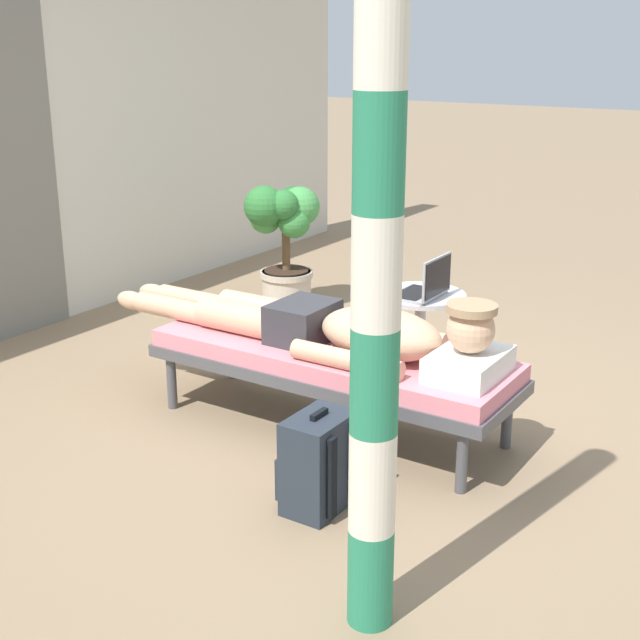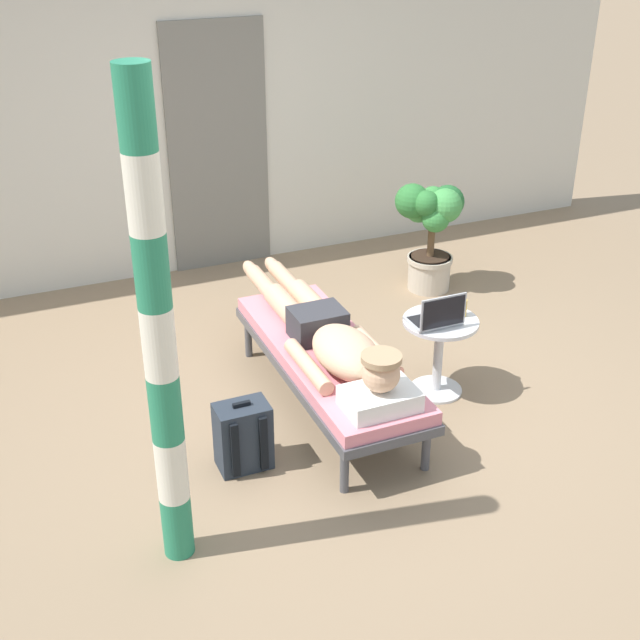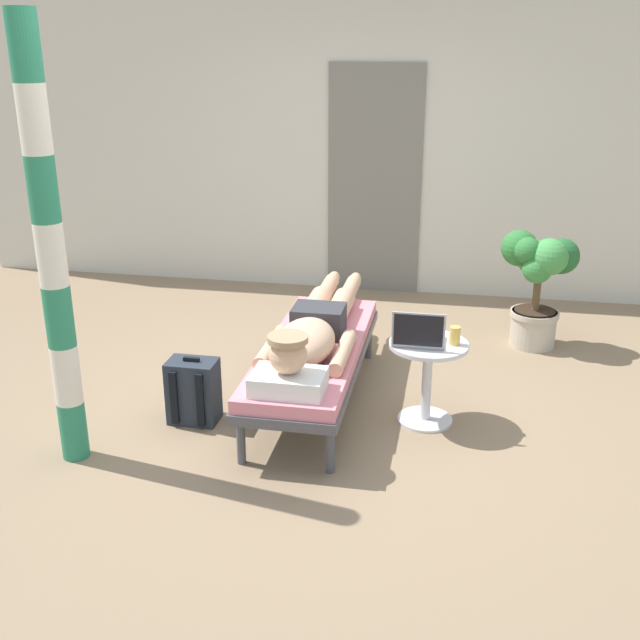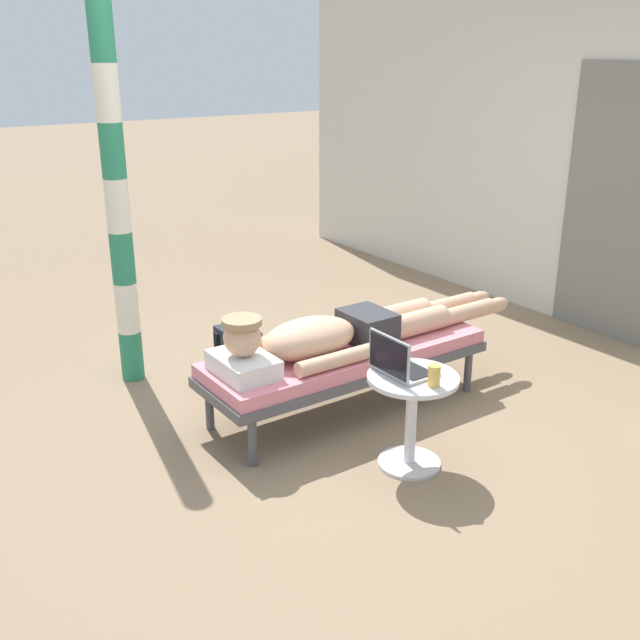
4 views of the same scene
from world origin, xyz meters
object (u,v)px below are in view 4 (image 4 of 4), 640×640
object	(u,v)px
person_reclining	(341,332)
side_table	(412,405)
laptop	(398,364)
backpack	(239,358)
drink_glass	(434,376)
porch_post	(118,205)
lounge_chair	(346,358)

from	to	relation	value
person_reclining	side_table	xyz separation A→B (m)	(0.73, -0.07, -0.16)
laptop	backpack	size ratio (longest dim) A/B	0.73
side_table	laptop	bearing A→B (deg)	-139.48
drink_glass	laptop	bearing A→B (deg)	-165.44
laptop	drink_glass	size ratio (longest dim) A/B	2.78
laptop	drink_glass	xyz separation A→B (m)	(0.21, 0.05, -0.00)
laptop	drink_glass	distance (m)	0.22
drink_glass	side_table	bearing A→B (deg)	-178.76
person_reclining	laptop	xyz separation A→B (m)	(0.67, -0.12, 0.06)
laptop	porch_post	xyz separation A→B (m)	(-1.87, -0.75, 0.61)
lounge_chair	drink_glass	size ratio (longest dim) A/B	16.29
porch_post	side_table	bearing A→B (deg)	22.56
person_reclining	backpack	bearing A→B (deg)	-154.02
lounge_chair	side_table	bearing A→B (deg)	-8.63
lounge_chair	person_reclining	world-z (taller)	person_reclining
person_reclining	backpack	distance (m)	0.82
person_reclining	porch_post	size ratio (longest dim) A/B	0.91
backpack	laptop	bearing A→B (deg)	8.78
backpack	porch_post	size ratio (longest dim) A/B	0.18
porch_post	laptop	bearing A→B (deg)	21.87
person_reclining	lounge_chair	bearing A→B (deg)	90.00
person_reclining	side_table	world-z (taller)	person_reclining
lounge_chair	porch_post	bearing A→B (deg)	-142.82
backpack	person_reclining	bearing A→B (deg)	25.98
laptop	backpack	xyz separation A→B (m)	(-1.35, -0.21, -0.39)
lounge_chair	backpack	distance (m)	0.79
drink_glass	backpack	size ratio (longest dim) A/B	0.26
side_table	backpack	bearing A→B (deg)	-169.56
laptop	backpack	world-z (taller)	laptop
lounge_chair	porch_post	distance (m)	1.73
drink_glass	backpack	world-z (taller)	drink_glass
drink_glass	porch_post	bearing A→B (deg)	-158.84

